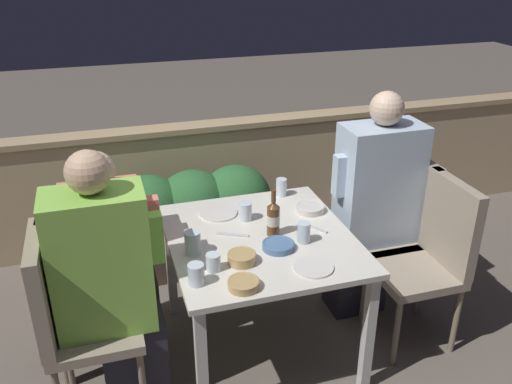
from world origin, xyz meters
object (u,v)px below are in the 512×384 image
at_px(person_green_blouse, 111,286).
at_px(chair_left_far, 74,270).
at_px(chair_right_near, 433,249).
at_px(beer_bottle, 273,218).
at_px(chair_left_near, 68,311).
at_px(person_coral_top, 115,259).
at_px(person_blue_shirt, 372,206).
at_px(chair_right_far, 400,219).

bearing_deg(person_green_blouse, chair_left_far, 116.98).
xyz_separation_m(chair_right_near, beer_bottle, (-0.87, 0.17, 0.24)).
bearing_deg(chair_left_near, chair_right_near, -0.27).
distance_m(chair_left_far, beer_bottle, 1.06).
xyz_separation_m(chair_left_far, person_coral_top, (0.21, 0.00, 0.03)).
bearing_deg(person_green_blouse, person_blue_shirt, 13.19).
height_order(person_green_blouse, chair_right_near, person_green_blouse).
bearing_deg(person_blue_shirt, chair_right_near, -62.44).
xyz_separation_m(chair_left_far, chair_right_far, (1.89, 0.01, 0.00)).
distance_m(chair_right_near, person_blue_shirt, 0.43).
bearing_deg(chair_right_far, person_coral_top, -179.80).
relative_size(chair_left_far, chair_right_far, 1.00).
height_order(chair_left_near, chair_right_near, same).
bearing_deg(chair_left_far, person_coral_top, 0.00).
bearing_deg(person_blue_shirt, person_coral_top, -179.78).
relative_size(chair_left_far, person_coral_top, 0.80).
xyz_separation_m(chair_left_near, person_coral_top, (0.23, 0.35, 0.03)).
xyz_separation_m(chair_right_far, person_blue_shirt, (-0.20, 0.00, 0.11)).
relative_size(chair_right_near, chair_right_far, 1.00).
relative_size(chair_left_near, person_green_blouse, 0.72).
xyz_separation_m(chair_left_near, person_green_blouse, (0.20, 0.00, 0.10)).
bearing_deg(chair_right_far, chair_left_near, -169.53).
distance_m(person_coral_top, beer_bottle, 0.85).
bearing_deg(beer_bottle, person_coral_top, 167.17).
relative_size(person_coral_top, person_blue_shirt, 0.87).
height_order(chair_left_near, chair_left_far, same).
bearing_deg(chair_right_far, person_green_blouse, -168.32).
xyz_separation_m(chair_right_near, chair_right_far, (0.01, 0.36, 0.00)).
height_order(chair_left_far, chair_right_near, same).
xyz_separation_m(person_green_blouse, chair_right_far, (1.72, 0.35, -0.10)).
bearing_deg(beer_bottle, person_blue_shirt, 15.61).
xyz_separation_m(person_green_blouse, chair_right_near, (1.70, -0.01, -0.10)).
relative_size(chair_right_far, person_blue_shirt, 0.70).
distance_m(chair_right_far, person_blue_shirt, 0.23).
bearing_deg(person_coral_top, chair_right_near, -12.07).
relative_size(person_green_blouse, person_blue_shirt, 0.97).
xyz_separation_m(person_coral_top, chair_right_far, (1.69, 0.01, -0.03)).
xyz_separation_m(chair_left_near, chair_left_far, (0.03, 0.35, 0.00)).
bearing_deg(beer_bottle, chair_left_near, -170.96).
bearing_deg(chair_left_near, beer_bottle, 9.04).
distance_m(person_green_blouse, chair_right_far, 1.75).
relative_size(chair_left_near, chair_right_near, 1.00).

